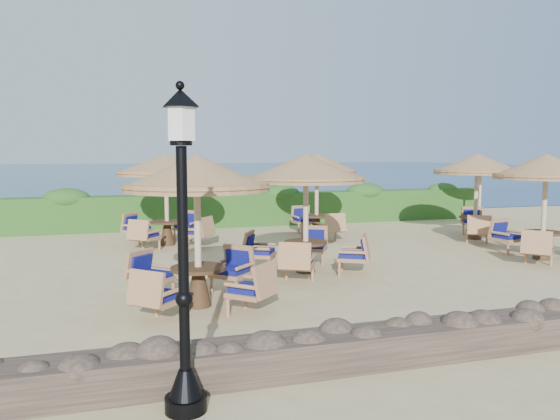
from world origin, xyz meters
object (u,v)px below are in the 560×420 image
Objects in this scene: lamp_post at (183,265)px; cafe_set_3 at (166,182)px; extra_parasol at (481,166)px; cafe_set_4 at (317,176)px; cafe_set_1 at (306,193)px; cafe_set_5 at (477,176)px; cafe_set_0 at (197,207)px; cafe_set_2 at (545,186)px.

cafe_set_3 is (0.79, 10.51, 0.28)m from lamp_post.
cafe_set_4 reaches higher than extra_parasol.
cafe_set_5 is at bearing 23.96° from cafe_set_1.
cafe_set_4 is (-7.09, -1.29, -0.21)m from extra_parasol.
cafe_set_0 is at bearing -142.99° from cafe_set_1.
lamp_post reaches higher than cafe_set_3.
lamp_post is at bearing -100.43° from cafe_set_0.
extra_parasol is at bearing 10.29° from cafe_set_4.
cafe_set_3 and cafe_set_4 have the same top height.
cafe_set_4 is at bearing 128.93° from cafe_set_2.
cafe_set_5 is at bearing -10.04° from cafe_set_3.
cafe_set_0 is at bearing -151.90° from cafe_set_5.
cafe_set_2 is (9.65, 5.58, 0.30)m from lamp_post.
cafe_set_2 is 0.96× the size of cafe_set_3.
cafe_set_0 is 10.63m from cafe_set_5.
cafe_set_3 is at bearing 85.71° from lamp_post.
cafe_set_5 is (9.38, 5.01, 0.23)m from cafe_set_0.
cafe_set_2 is (-2.95, -6.42, -0.32)m from extra_parasol.
cafe_set_0 is at bearing -90.67° from cafe_set_3.
cafe_set_2 and cafe_set_5 have the same top height.
cafe_set_2 is 6.60m from cafe_set_4.
cafe_set_4 is at bearing -169.71° from extra_parasol.
cafe_set_1 is (2.72, 2.05, 0.03)m from cafe_set_0.
cafe_set_0 and cafe_set_5 have the same top height.
lamp_post is at bearing -120.12° from cafe_set_1.
extra_parasol is 7.07m from cafe_set_2.
cafe_set_5 is (10.09, 8.87, 0.43)m from lamp_post.
cafe_set_3 is 4.73m from cafe_set_4.
cafe_set_2 and cafe_set_3 have the same top height.
cafe_set_0 is 8.37m from cafe_set_4.
cafe_set_1 is 7.29m from cafe_set_5.
cafe_set_1 is 1.01× the size of cafe_set_5.
cafe_set_2 reaches higher than extra_parasol.
cafe_set_0 is (0.71, 3.86, 0.20)m from lamp_post.
lamp_post reaches higher than cafe_set_2.
cafe_set_3 is (-8.87, 4.93, -0.02)m from cafe_set_2.
cafe_set_3 is (-11.81, -1.49, -0.34)m from extra_parasol.
cafe_set_2 is at bearing 30.03° from lamp_post.
cafe_set_4 and cafe_set_5 have the same top height.
lamp_post is 10.55m from cafe_set_3.
cafe_set_1 is 5.31m from cafe_set_3.
lamp_post is 12.05m from cafe_set_4.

